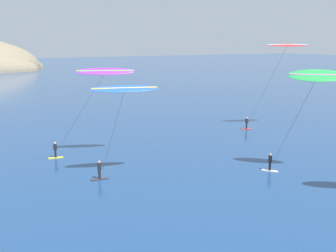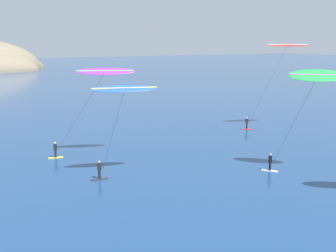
{
  "view_description": "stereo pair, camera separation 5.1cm",
  "coord_description": "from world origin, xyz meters",
  "px_view_note": "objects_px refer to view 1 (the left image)",
  "views": [
    {
      "loc": [
        -19.44,
        -9.48,
        11.98
      ],
      "look_at": [
        0.25,
        23.6,
        4.19
      ],
      "focal_mm": 45.0,
      "sensor_mm": 36.0,
      "label": 1
    },
    {
      "loc": [
        -19.4,
        -9.51,
        11.98
      ],
      "look_at": [
        0.25,
        23.6,
        4.19
      ],
      "focal_mm": 45.0,
      "sensor_mm": 36.0,
      "label": 2
    }
  ],
  "objects_px": {
    "kitesurfer_red": "(284,51)",
    "kitesurfer_green": "(314,82)",
    "kitesurfer_blue": "(122,96)",
    "kitesurfer_purple": "(101,78)"
  },
  "relations": [
    {
      "from": "kitesurfer_red",
      "to": "kitesurfer_green",
      "type": "distance_m",
      "value": 21.02
    },
    {
      "from": "kitesurfer_purple",
      "to": "kitesurfer_blue",
      "type": "height_order",
      "value": "kitesurfer_purple"
    },
    {
      "from": "kitesurfer_purple",
      "to": "kitesurfer_blue",
      "type": "relative_size",
      "value": 1.13
    },
    {
      "from": "kitesurfer_blue",
      "to": "kitesurfer_green",
      "type": "distance_m",
      "value": 16.87
    },
    {
      "from": "kitesurfer_blue",
      "to": "kitesurfer_purple",
      "type": "bearing_deg",
      "value": 81.66
    },
    {
      "from": "kitesurfer_green",
      "to": "kitesurfer_red",
      "type": "bearing_deg",
      "value": 51.33
    },
    {
      "from": "kitesurfer_red",
      "to": "kitesurfer_blue",
      "type": "distance_m",
      "value": 29.57
    },
    {
      "from": "kitesurfer_red",
      "to": "kitesurfer_green",
      "type": "height_order",
      "value": "kitesurfer_red"
    },
    {
      "from": "kitesurfer_red",
      "to": "kitesurfer_blue",
      "type": "bearing_deg",
      "value": -162.78
    },
    {
      "from": "kitesurfer_red",
      "to": "kitesurfer_purple",
      "type": "distance_m",
      "value": 27.09
    }
  ]
}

